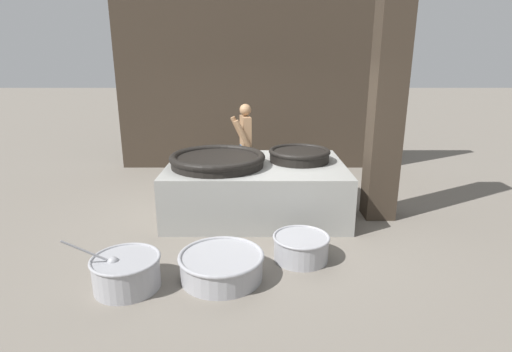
{
  "coord_description": "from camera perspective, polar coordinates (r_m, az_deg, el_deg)",
  "views": [
    {
      "loc": [
        0.0,
        -6.21,
        2.45
      ],
      "look_at": [
        0.0,
        0.0,
        0.63
      ],
      "focal_mm": 28.0,
      "sensor_mm": 36.0,
      "label": 1
    }
  ],
  "objects": [
    {
      "name": "cook",
      "position": [
        7.86,
        -1.56,
        4.83
      ],
      "size": [
        0.44,
        0.64,
        1.63
      ],
      "rotation": [
        0.0,
        0.0,
        3.33
      ],
      "color": "#9E7551",
      "rests_on": "ground_plane"
    },
    {
      "name": "back_wall",
      "position": [
        9.2,
        0.01,
        12.71
      ],
      "size": [
        6.23,
        0.24,
        3.74
      ],
      "primitive_type": "cube",
      "color": "#382D23",
      "rests_on": "ground_plane"
    },
    {
      "name": "ground_plane",
      "position": [
        6.68,
        0.0,
        -5.21
      ],
      "size": [
        60.0,
        60.0,
        0.0
      ],
      "primitive_type": "plane",
      "color": "slate"
    },
    {
      "name": "prep_bowl_meat",
      "position": [
        5.16,
        6.43,
        -9.95
      ],
      "size": [
        0.72,
        0.72,
        0.32
      ],
      "color": "#9E9EA3",
      "rests_on": "ground_plane"
    },
    {
      "name": "hearth_platform",
      "position": [
        6.53,
        0.0,
        -1.77
      ],
      "size": [
        2.82,
        1.93,
        0.84
      ],
      "color": "gray",
      "rests_on": "ground_plane"
    },
    {
      "name": "prep_bowl_vegetables",
      "position": [
        4.76,
        -18.06,
        -12.75
      ],
      "size": [
        0.96,
        0.77,
        0.68
      ],
      "color": "#9E9EA3",
      "rests_on": "ground_plane"
    },
    {
      "name": "giant_wok_far",
      "position": [
        6.58,
        6.21,
        3.06
      ],
      "size": [
        1.01,
        1.01,
        0.2
      ],
      "color": "black",
      "rests_on": "hearth_platform"
    },
    {
      "name": "prep_bowl_extra",
      "position": [
        4.74,
        -4.97,
        -12.5
      ],
      "size": [
        1.0,
        1.0,
        0.31
      ],
      "color": "#9E9EA3",
      "rests_on": "ground_plane"
    },
    {
      "name": "support_pillar",
      "position": [
        6.4,
        18.23,
        10.31
      ],
      "size": [
        0.46,
        0.46,
        3.74
      ],
      "primitive_type": "cube",
      "color": "#382D23",
      "rests_on": "ground_plane"
    },
    {
      "name": "giant_wok_near",
      "position": [
        6.27,
        -5.52,
        2.35
      ],
      "size": [
        1.5,
        1.5,
        0.2
      ],
      "color": "black",
      "rests_on": "hearth_platform"
    }
  ]
}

